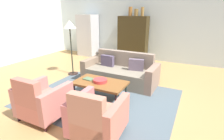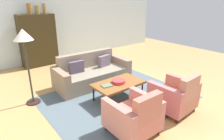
# 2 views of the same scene
# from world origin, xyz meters

# --- Properties ---
(ground_plane) EXTENTS (11.95, 11.95, 0.00)m
(ground_plane) POSITION_xyz_m (0.00, 0.00, 0.00)
(ground_plane) COLOR tan
(wall_back) EXTENTS (9.96, 0.12, 2.80)m
(wall_back) POSITION_xyz_m (0.00, 3.77, 1.40)
(wall_back) COLOR silver
(wall_back) RESTS_ON ground
(area_rug) EXTENTS (3.40, 2.60, 0.01)m
(area_rug) POSITION_xyz_m (-0.33, -0.25, 0.00)
(area_rug) COLOR #4E5D66
(area_rug) RESTS_ON ground
(couch) EXTENTS (2.12, 0.95, 0.86)m
(couch) POSITION_xyz_m (-0.33, 0.88, 0.29)
(couch) COLOR gray
(couch) RESTS_ON ground
(coffee_table) EXTENTS (1.20, 0.70, 0.43)m
(coffee_table) POSITION_xyz_m (-0.33, -0.30, 0.39)
(coffee_table) COLOR black
(coffee_table) RESTS_ON ground
(armchair_left) EXTENTS (0.80, 0.80, 0.88)m
(armchair_left) POSITION_xyz_m (-0.93, -1.47, 0.34)
(armchair_left) COLOR #3B1C17
(armchair_left) RESTS_ON ground
(armchair_right) EXTENTS (0.84, 0.84, 0.88)m
(armchair_right) POSITION_xyz_m (0.27, -1.47, 0.34)
(armchair_right) COLOR #3A2016
(armchair_right) RESTS_ON ground
(fruit_bowl) EXTENTS (0.32, 0.32, 0.07)m
(fruit_bowl) POSITION_xyz_m (-0.33, -0.30, 0.46)
(fruit_bowl) COLOR #BA3434
(fruit_bowl) RESTS_ON coffee_table
(book_stack) EXTENTS (0.26, 0.20, 0.02)m
(book_stack) POSITION_xyz_m (-0.66, -0.28, 0.44)
(book_stack) COLOR #526E4D
(book_stack) RESTS_ON coffee_table
(cabinet) EXTENTS (1.20, 0.51, 1.80)m
(cabinet) POSITION_xyz_m (-0.91, 3.43, 0.90)
(cabinet) COLOR #322813
(cabinet) RESTS_ON ground
(vase_tall) EXTENTS (0.15, 0.15, 0.35)m
(vase_tall) POSITION_xyz_m (-1.06, 3.42, 1.98)
(vase_tall) COLOR #8F5C2A
(vase_tall) RESTS_ON cabinet
(vase_round) EXTENTS (0.16, 0.16, 0.27)m
(vase_round) POSITION_xyz_m (-0.81, 3.42, 1.94)
(vase_round) COLOR olive
(vase_round) RESTS_ON cabinet
(vase_small) EXTENTS (0.12, 0.12, 0.34)m
(vase_small) POSITION_xyz_m (-0.56, 3.42, 1.97)
(vase_small) COLOR olive
(vase_small) RESTS_ON cabinet
(refrigerator) EXTENTS (0.80, 0.73, 1.85)m
(refrigerator) POSITION_xyz_m (-3.08, 3.32, 0.93)
(refrigerator) COLOR #B7BABF
(refrigerator) RESTS_ON ground
(floor_lamp) EXTENTS (0.40, 0.40, 1.72)m
(floor_lamp) POSITION_xyz_m (-2.01, 0.79, 1.44)
(floor_lamp) COLOR #2E1E19
(floor_lamp) RESTS_ON ground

